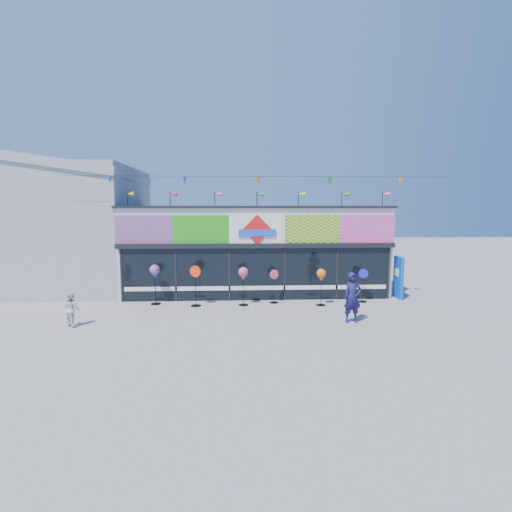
{
  "coord_description": "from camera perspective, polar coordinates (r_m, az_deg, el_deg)",
  "views": [
    {
      "loc": [
        -0.89,
        -13.66,
        4.0
      ],
      "look_at": [
        -0.12,
        2.0,
        2.12
      ],
      "focal_mm": 28.0,
      "sensor_mm": 36.0,
      "label": 1
    }
  ],
  "objects": [
    {
      "name": "spinner_3",
      "position": [
        16.92,
        2.59,
        -4.22
      ],
      "size": [
        0.38,
        0.36,
        1.43
      ],
      "color": "black",
      "rests_on": "ground"
    },
    {
      "name": "spinner_5",
      "position": [
        17.68,
        15.04,
        -3.96
      ],
      "size": [
        0.39,
        0.36,
        1.43
      ],
      "color": "black",
      "rests_on": "ground"
    },
    {
      "name": "spinner_4",
      "position": [
        16.6,
        9.31,
        -2.85
      ],
      "size": [
        0.39,
        0.39,
        1.53
      ],
      "color": "black",
      "rests_on": "ground"
    },
    {
      "name": "spinner_0",
      "position": [
        17.09,
        -14.25,
        -2.32
      ],
      "size": [
        0.42,
        0.42,
        1.67
      ],
      "color": "black",
      "rests_on": "ground"
    },
    {
      "name": "spinner_2",
      "position": [
        16.4,
        -1.82,
        -2.7
      ],
      "size": [
        0.41,
        0.41,
        1.6
      ],
      "color": "black",
      "rests_on": "ground"
    },
    {
      "name": "spinner_1",
      "position": [
        16.52,
        -8.63,
        -4.09
      ],
      "size": [
        0.46,
        0.43,
        1.68
      ],
      "color": "black",
      "rests_on": "ground"
    },
    {
      "name": "kite_shop",
      "position": [
        19.72,
        -0.23,
        1.16
      ],
      "size": [
        16.0,
        5.7,
        5.31
      ],
      "color": "silver",
      "rests_on": "ground"
    },
    {
      "name": "adult_man",
      "position": [
        14.44,
        13.64,
        -5.79
      ],
      "size": [
        0.71,
        0.53,
        1.77
      ],
      "primitive_type": "imported",
      "rotation": [
        0.0,
        0.0,
        0.17
      ],
      "color": "#1A1748",
      "rests_on": "ground"
    },
    {
      "name": "child",
      "position": [
        15.04,
        -24.84,
        -6.88
      ],
      "size": [
        0.66,
        0.61,
        1.19
      ],
      "primitive_type": "imported",
      "rotation": [
        0.0,
        0.0,
        2.5
      ],
      "color": "silver",
      "rests_on": "ground"
    },
    {
      "name": "neighbour_building",
      "position": [
        22.59,
        -26.68,
        4.1
      ],
      "size": [
        8.18,
        7.2,
        6.87
      ],
      "color": "#9C9FA1",
      "rests_on": "ground"
    },
    {
      "name": "ground",
      "position": [
        14.26,
        0.88,
        -9.44
      ],
      "size": [
        80.0,
        80.0,
        0.0
      ],
      "primitive_type": "plane",
      "color": "gray",
      "rests_on": "ground"
    },
    {
      "name": "blue_sign",
      "position": [
        18.88,
        19.67,
        -2.9
      ],
      "size": [
        0.19,
        0.94,
        1.86
      ],
      "rotation": [
        0.0,
        0.0,
        -0.05
      ],
      "color": "blue",
      "rests_on": "ground"
    }
  ]
}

